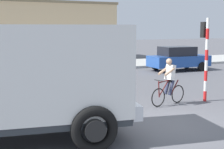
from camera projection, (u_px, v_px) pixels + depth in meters
ground_plane at (170, 124)px, 9.74m from camera, size 120.00×120.00×0.00m
sidewalk_far at (49, 68)px, 22.81m from camera, size 80.00×5.00×0.16m
truck_foreground at (20, 75)px, 8.05m from camera, size 5.74×3.46×2.90m
cyclist at (169, 82)px, 12.05m from camera, size 1.70×0.58×1.72m
traffic_light_pole at (206, 48)px, 12.52m from camera, size 0.24×0.43×3.20m
car_white_mid at (178, 58)px, 21.67m from camera, size 4.06×1.99×1.60m
building_mid_block at (46, 32)px, 28.41m from camera, size 11.08×5.94×4.95m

